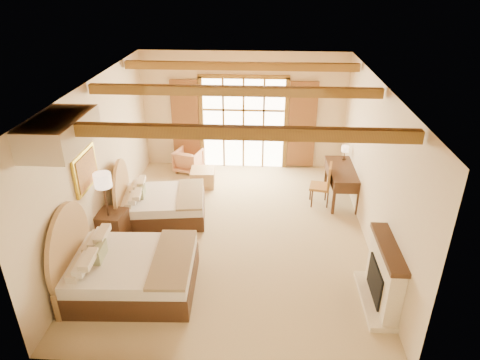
# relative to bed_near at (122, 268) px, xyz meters

# --- Properties ---
(floor) EXTENTS (7.00, 7.00, 0.00)m
(floor) POSITION_rel_bed_near_xyz_m (1.82, 1.90, -0.43)
(floor) COLOR #C6B184
(floor) RESTS_ON ground
(wall_back) EXTENTS (5.50, 0.00, 5.50)m
(wall_back) POSITION_rel_bed_near_xyz_m (1.82, 5.40, 1.17)
(wall_back) COLOR beige
(wall_back) RESTS_ON ground
(wall_left) EXTENTS (0.00, 7.00, 7.00)m
(wall_left) POSITION_rel_bed_near_xyz_m (-0.93, 1.90, 1.17)
(wall_left) COLOR beige
(wall_left) RESTS_ON ground
(wall_right) EXTENTS (0.00, 7.00, 7.00)m
(wall_right) POSITION_rel_bed_near_xyz_m (4.57, 1.90, 1.17)
(wall_right) COLOR beige
(wall_right) RESTS_ON ground
(ceiling) EXTENTS (7.00, 7.00, 0.00)m
(ceiling) POSITION_rel_bed_near_xyz_m (1.82, 1.90, 2.77)
(ceiling) COLOR #B5723F
(ceiling) RESTS_ON ground
(ceiling_beams) EXTENTS (5.39, 4.60, 0.18)m
(ceiling_beams) POSITION_rel_bed_near_xyz_m (1.82, 1.90, 2.65)
(ceiling_beams) COLOR brown
(ceiling_beams) RESTS_ON ceiling
(french_doors) EXTENTS (3.95, 0.08, 2.60)m
(french_doors) POSITION_rel_bed_near_xyz_m (1.82, 5.34, 0.82)
(french_doors) COLOR white
(french_doors) RESTS_ON ground
(fireplace) EXTENTS (0.46, 1.40, 1.16)m
(fireplace) POSITION_rel_bed_near_xyz_m (4.42, -0.10, 0.08)
(fireplace) COLOR beige
(fireplace) RESTS_ON ground
(painting) EXTENTS (0.06, 0.95, 0.75)m
(painting) POSITION_rel_bed_near_xyz_m (-0.89, 1.15, 1.32)
(painting) COLOR gold
(painting) RESTS_ON wall_left
(canopy_valance) EXTENTS (0.70, 1.40, 0.45)m
(canopy_valance) POSITION_rel_bed_near_xyz_m (-0.58, -0.10, 2.52)
(canopy_valance) COLOR beige
(canopy_valance) RESTS_ON ceiling
(bed_near) EXTENTS (2.23, 1.73, 1.43)m
(bed_near) POSITION_rel_bed_near_xyz_m (0.00, 0.00, 0.00)
(bed_near) COLOR #432519
(bed_near) RESTS_ON floor
(bed_far) EXTENTS (2.03, 1.63, 1.23)m
(bed_far) POSITION_rel_bed_near_xyz_m (0.02, 2.43, -0.06)
(bed_far) COLOR #432519
(bed_far) RESTS_ON floor
(nightstand) EXTENTS (0.61, 0.61, 0.66)m
(nightstand) POSITION_rel_bed_near_xyz_m (-0.66, 1.44, -0.10)
(nightstand) COLOR #432519
(nightstand) RESTS_ON floor
(floor_lamp) EXTENTS (0.34, 0.34, 1.58)m
(floor_lamp) POSITION_rel_bed_near_xyz_m (-0.68, 1.35, 0.92)
(floor_lamp) COLOR #362519
(floor_lamp) RESTS_ON floor
(armchair) EXTENTS (0.83, 0.85, 0.63)m
(armchair) POSITION_rel_bed_near_xyz_m (0.32, 4.92, -0.12)
(armchair) COLOR tan
(armchair) RESTS_ON floor
(ottoman) EXTENTS (0.64, 0.64, 0.44)m
(ottoman) POSITION_rel_bed_near_xyz_m (0.83, 4.06, -0.21)
(ottoman) COLOR tan
(ottoman) RESTS_ON floor
(desk) EXTENTS (0.70, 1.55, 0.83)m
(desk) POSITION_rel_bed_near_xyz_m (4.29, 3.52, 0.01)
(desk) COLOR #432519
(desk) RESTS_ON floor
(desk_chair) EXTENTS (0.54, 0.54, 1.04)m
(desk_chair) POSITION_rel_bed_near_xyz_m (3.77, 3.26, -0.11)
(desk_chair) COLOR olive
(desk_chair) RESTS_ON floor
(desk_lamp) EXTENTS (0.18, 0.18, 0.36)m
(desk_lamp) POSITION_rel_bed_near_xyz_m (4.39, 4.07, 0.67)
(desk_lamp) COLOR #362519
(desk_lamp) RESTS_ON desk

